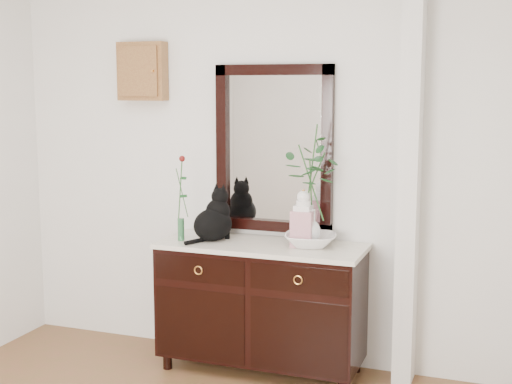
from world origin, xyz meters
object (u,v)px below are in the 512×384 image
at_px(sideboard, 261,300).
at_px(lotus_bowl, 310,240).
at_px(ginger_jar, 303,218).
at_px(cat, 213,214).

bearing_deg(sideboard, lotus_bowl, 6.96).
height_order(sideboard, lotus_bowl, lotus_bowl).
bearing_deg(sideboard, ginger_jar, 4.91).
relative_size(cat, ginger_jar, 0.95).
bearing_deg(sideboard, cat, -178.14).
relative_size(sideboard, ginger_jar, 3.63).
distance_m(lotus_bowl, ginger_jar, 0.15).
xyz_separation_m(sideboard, cat, (-0.33, -0.01, 0.55)).
bearing_deg(cat, ginger_jar, 25.67).
height_order(sideboard, cat, cat).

